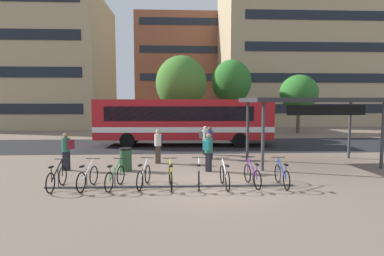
{
  "coord_description": "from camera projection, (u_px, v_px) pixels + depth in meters",
  "views": [
    {
      "loc": [
        -1.37,
        -11.2,
        3.11
      ],
      "look_at": [
        -0.62,
        4.59,
        1.72
      ],
      "focal_mm": 29.1,
      "sensor_mm": 36.0,
      "label": 1
    }
  ],
  "objects": [
    {
      "name": "parked_bicycle_white_3",
      "position": [
        144.0,
        177.0,
        11.21
      ],
      "size": [
        0.52,
        1.71,
        0.99
      ],
      "rotation": [
        0.0,
        0.0,
        1.4
      ],
      "color": "black",
      "rests_on": "ground"
    },
    {
      "name": "commuter_grey_pack_3",
      "position": [
        209.0,
        140.0,
        16.54
      ],
      "size": [
        0.6,
        0.47,
        1.74
      ],
      "rotation": [
        0.0,
        0.0,
        0.35
      ],
      "color": "black",
      "rests_on": "ground"
    },
    {
      "name": "parked_bicycle_green_2",
      "position": [
        115.0,
        178.0,
        11.05
      ],
      "size": [
        0.56,
        1.69,
        0.99
      ],
      "rotation": [
        0.0,
        0.0,
        1.36
      ],
      "color": "black",
      "rests_on": "ground"
    },
    {
      "name": "street_tree_2",
      "position": [
        231.0,
        82.0,
        28.38
      ],
      "size": [
        3.59,
        3.59,
        6.83
      ],
      "color": "brown",
      "rests_on": "ground"
    },
    {
      "name": "building_right_wing",
      "position": [
        322.0,
        30.0,
        42.39
      ],
      "size": [
        27.11,
        12.31,
        25.33
      ],
      "color": "tan",
      "rests_on": "ground"
    },
    {
      "name": "street_tree_1",
      "position": [
        299.0,
        93.0,
        29.7
      ],
      "size": [
        3.59,
        3.59,
        5.58
      ],
      "color": "brown",
      "rests_on": "ground"
    },
    {
      "name": "parked_bicycle_blue_8",
      "position": [
        282.0,
        176.0,
        11.3
      ],
      "size": [
        0.52,
        1.72,
        0.99
      ],
      "rotation": [
        0.0,
        0.0,
        1.55
      ],
      "color": "black",
      "rests_on": "ground"
    },
    {
      "name": "parked_bicycle_black_0",
      "position": [
        57.0,
        178.0,
        10.93
      ],
      "size": [
        0.52,
        1.72,
        0.99
      ],
      "rotation": [
        0.0,
        0.0,
        1.53
      ],
      "color": "black",
      "rests_on": "ground"
    },
    {
      "name": "building_left_wing",
      "position": [
        33.0,
        64.0,
        37.79
      ],
      "size": [
        17.66,
        12.63,
        15.08
      ],
      "color": "tan",
      "rests_on": "ground"
    },
    {
      "name": "ground",
      "position": [
        215.0,
        185.0,
        11.48
      ],
      "size": [
        200.0,
        200.0,
        0.0
      ],
      "primitive_type": "plane",
      "color": "#7A6656"
    },
    {
      "name": "bike_rack",
      "position": [
        171.0,
        185.0,
        11.2
      ],
      "size": [
        8.97,
        0.16,
        0.7
      ],
      "rotation": [
        0.0,
        0.0,
        -0.01
      ],
      "color": "#47474C",
      "rests_on": "ground"
    },
    {
      "name": "commuter_teal_pack_2",
      "position": [
        208.0,
        150.0,
        13.61
      ],
      "size": [
        0.52,
        0.6,
        1.69
      ],
      "rotation": [
        0.0,
        0.0,
        1.07
      ],
      "color": "black",
      "rests_on": "ground"
    },
    {
      "name": "parked_bicycle_white_6",
      "position": [
        225.0,
        177.0,
        11.13
      ],
      "size": [
        0.52,
        1.72,
        0.99
      ],
      "rotation": [
        0.0,
        0.0,
        1.62
      ],
      "color": "black",
      "rests_on": "ground"
    },
    {
      "name": "street_tree_0",
      "position": [
        181.0,
        83.0,
        26.08
      ],
      "size": [
        4.26,
        4.26,
        6.86
      ],
      "color": "brown",
      "rests_on": "ground"
    },
    {
      "name": "parked_bicycle_purple_7",
      "position": [
        252.0,
        176.0,
        11.34
      ],
      "size": [
        0.52,
        1.72,
        0.99
      ],
      "rotation": [
        0.0,
        0.0,
        1.69
      ],
      "color": "black",
      "rests_on": "ground"
    },
    {
      "name": "parked_bicycle_white_5",
      "position": [
        199.0,
        176.0,
        11.22
      ],
      "size": [
        0.52,
        1.72,
        0.99
      ],
      "rotation": [
        0.0,
        0.0,
        1.51
      ],
      "color": "black",
      "rests_on": "ground"
    },
    {
      "name": "building_centre_block",
      "position": [
        180.0,
        70.0,
        53.27
      ],
      "size": [
        14.05,
        11.34,
        16.78
      ],
      "color": "brown",
      "rests_on": "ground"
    },
    {
      "name": "commuter_navy_pack_0",
      "position": [
        158.0,
        144.0,
        15.44
      ],
      "size": [
        0.43,
        0.58,
        1.69
      ],
      "rotation": [
        0.0,
        0.0,
        4.47
      ],
      "color": "#47382D",
      "rests_on": "ground"
    },
    {
      "name": "city_bus",
      "position": [
        185.0,
        120.0,
        21.63
      ],
      "size": [
        12.1,
        2.97,
        3.2
      ],
      "rotation": [
        0.0,
        0.0,
        -0.03
      ],
      "color": "red",
      "rests_on": "ground"
    },
    {
      "name": "commuter_maroon_pack_1",
      "position": [
        67.0,
        149.0,
        13.8
      ],
      "size": [
        0.59,
        0.47,
        1.68
      ],
      "rotation": [
        0.0,
        0.0,
        2.8
      ],
      "color": "black",
      "rests_on": "ground"
    },
    {
      "name": "commuter_grey_pack_4",
      "position": [
        205.0,
        138.0,
        17.94
      ],
      "size": [
        0.55,
        0.37,
        1.66
      ],
      "rotation": [
        0.0,
        0.0,
        6.19
      ],
      "color": "#47382D",
      "rests_on": "ground"
    },
    {
      "name": "transit_shelter",
      "position": [
        312.0,
        102.0,
        15.03
      ],
      "size": [
        6.55,
        3.61,
        3.24
      ],
      "rotation": [
        0.0,
        0.0,
        0.04
      ],
      "color": "#38383D",
      "rests_on": "ground"
    },
    {
      "name": "trash_bin",
      "position": [
        126.0,
        159.0,
        13.76
      ],
      "size": [
        0.55,
        0.55,
        1.03
      ],
      "color": "#284C2D",
      "rests_on": "ground"
    },
    {
      "name": "parked_bicycle_white_1",
      "position": [
        88.0,
        178.0,
        11.02
      ],
      "size": [
        0.52,
        1.71,
        0.99
      ],
      "rotation": [
        0.0,
        0.0,
        1.42
      ],
      "color": "black",
      "rests_on": "ground"
    },
    {
      "name": "bus_lane_asphalt",
      "position": [
        197.0,
        145.0,
        21.82
      ],
      "size": [
        80.0,
        7.2,
        0.01
      ],
      "primitive_type": "cube",
      "color": "#232326",
      "rests_on": "ground"
    },
    {
      "name": "parked_bicycle_yellow_4",
      "position": [
        171.0,
        177.0,
        11.12
      ],
      "size": [
        0.52,
        1.72,
        0.99
      ],
      "rotation": [
        0.0,
        0.0,
        1.65
      ],
      "color": "black",
      "rests_on": "ground"
    }
  ]
}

